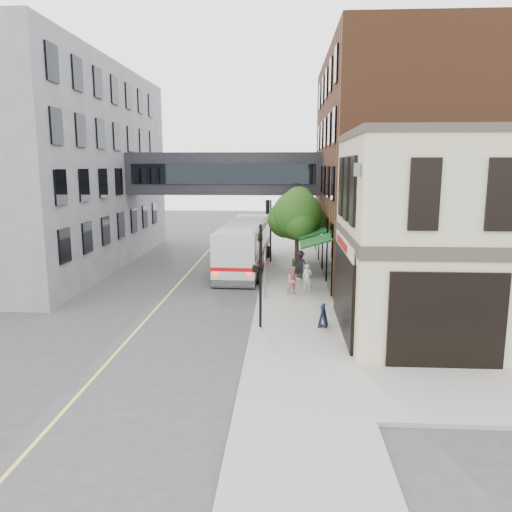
# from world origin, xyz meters

# --- Properties ---
(ground) EXTENTS (120.00, 120.00, 0.00)m
(ground) POSITION_xyz_m (0.00, 0.00, 0.00)
(ground) COLOR #38383A
(ground) RESTS_ON ground
(sidewalk_main) EXTENTS (4.00, 60.00, 0.15)m
(sidewalk_main) POSITION_xyz_m (2.00, 14.00, 0.07)
(sidewalk_main) COLOR gray
(sidewalk_main) RESTS_ON ground
(corner_building) EXTENTS (10.19, 8.12, 8.45)m
(corner_building) POSITION_xyz_m (8.97, 2.00, 4.21)
(corner_building) COLOR beige
(corner_building) RESTS_ON ground
(brick_building) EXTENTS (13.76, 18.00, 14.00)m
(brick_building) POSITION_xyz_m (9.98, 15.00, 6.99)
(brick_building) COLOR #522D19
(brick_building) RESTS_ON ground
(opposite_building) EXTENTS (14.00, 24.00, 14.00)m
(opposite_building) POSITION_xyz_m (-17.00, 16.00, 7.00)
(opposite_building) COLOR slate
(opposite_building) RESTS_ON ground
(skyway_bridge) EXTENTS (14.00, 3.18, 3.00)m
(skyway_bridge) POSITION_xyz_m (-3.00, 18.00, 6.50)
(skyway_bridge) COLOR black
(skyway_bridge) RESTS_ON ground
(traffic_signal_near) EXTENTS (0.44, 0.22, 4.60)m
(traffic_signal_near) POSITION_xyz_m (0.37, 2.00, 2.98)
(traffic_signal_near) COLOR black
(traffic_signal_near) RESTS_ON sidewalk_main
(traffic_signal_far) EXTENTS (0.53, 0.28, 4.50)m
(traffic_signal_far) POSITION_xyz_m (0.26, 17.00, 3.34)
(traffic_signal_far) COLOR black
(traffic_signal_far) RESTS_ON sidewalk_main
(street_sign_pole) EXTENTS (0.08, 0.75, 3.00)m
(street_sign_pole) POSITION_xyz_m (0.39, 7.00, 1.93)
(street_sign_pole) COLOR gray
(street_sign_pole) RESTS_ON sidewalk_main
(street_tree) EXTENTS (3.80, 3.20, 5.60)m
(street_tree) POSITION_xyz_m (2.19, 13.22, 3.91)
(street_tree) COLOR #382619
(street_tree) RESTS_ON sidewalk_main
(lane_marking) EXTENTS (0.12, 40.00, 0.01)m
(lane_marking) POSITION_xyz_m (-5.00, 10.00, 0.01)
(lane_marking) COLOR #D8CC4C
(lane_marking) RESTS_ON ground
(bus) EXTENTS (3.24, 11.91, 3.18)m
(bus) POSITION_xyz_m (-1.33, 15.00, 1.78)
(bus) COLOR silver
(bus) RESTS_ON ground
(pedestrian_a) EXTENTS (0.64, 0.55, 1.50)m
(pedestrian_a) POSITION_xyz_m (2.70, 8.67, 0.90)
(pedestrian_a) COLOR white
(pedestrian_a) RESTS_ON sidewalk_main
(pedestrian_b) EXTENTS (0.86, 0.74, 1.55)m
(pedestrian_b) POSITION_xyz_m (1.91, 7.69, 0.93)
(pedestrian_b) COLOR pink
(pedestrian_b) RESTS_ON sidewalk_main
(pedestrian_c) EXTENTS (1.30, 1.11, 1.75)m
(pedestrian_c) POSITION_xyz_m (2.38, 11.73, 1.03)
(pedestrian_c) COLOR black
(pedestrian_c) RESTS_ON sidewalk_main
(newspaper_box) EXTENTS (0.58, 0.55, 0.91)m
(newspaper_box) POSITION_xyz_m (2.20, 13.09, 0.61)
(newspaper_box) COLOR #1B5E15
(newspaper_box) RESTS_ON sidewalk_main
(sandwich_board) EXTENTS (0.45, 0.60, 0.96)m
(sandwich_board) POSITION_xyz_m (3.13, 2.24, 0.63)
(sandwich_board) COLOR black
(sandwich_board) RESTS_ON sidewalk_main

